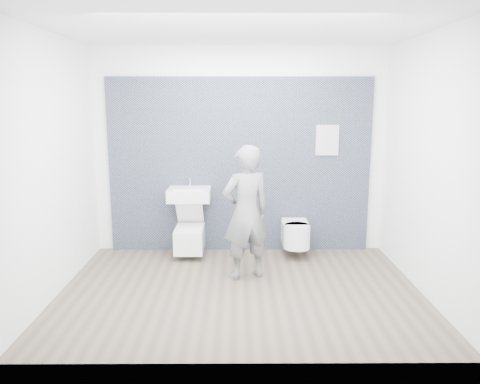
{
  "coord_description": "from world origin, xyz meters",
  "views": [
    {
      "loc": [
        -0.03,
        -4.94,
        2.08
      ],
      "look_at": [
        0.0,
        0.6,
        1.0
      ],
      "focal_mm": 35.0,
      "sensor_mm": 36.0,
      "label": 1
    }
  ],
  "objects_px": {
    "toilet_square": "(190,237)",
    "toilet_rounded": "(296,234)",
    "washbasin": "(189,194)",
    "visitor": "(246,213)"
  },
  "relations": [
    {
      "from": "toilet_square",
      "to": "visitor",
      "type": "relative_size",
      "value": 0.42
    },
    {
      "from": "washbasin",
      "to": "toilet_square",
      "type": "xyz_separation_m",
      "value": [
        0.0,
        -0.06,
        -0.58
      ]
    },
    {
      "from": "washbasin",
      "to": "visitor",
      "type": "height_order",
      "value": "visitor"
    },
    {
      "from": "washbasin",
      "to": "visitor",
      "type": "xyz_separation_m",
      "value": [
        0.75,
        -0.84,
        -0.05
      ]
    },
    {
      "from": "toilet_square",
      "to": "toilet_rounded",
      "type": "height_order",
      "value": "toilet_square"
    },
    {
      "from": "washbasin",
      "to": "visitor",
      "type": "distance_m",
      "value": 1.13
    },
    {
      "from": "toilet_rounded",
      "to": "washbasin",
      "type": "bearing_deg",
      "value": 176.5
    },
    {
      "from": "toilet_rounded",
      "to": "visitor",
      "type": "xyz_separation_m",
      "value": [
        -0.69,
        -0.75,
        0.48
      ]
    },
    {
      "from": "visitor",
      "to": "washbasin",
      "type": "bearing_deg",
      "value": -70.82
    },
    {
      "from": "washbasin",
      "to": "toilet_rounded",
      "type": "relative_size",
      "value": 0.95
    }
  ]
}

